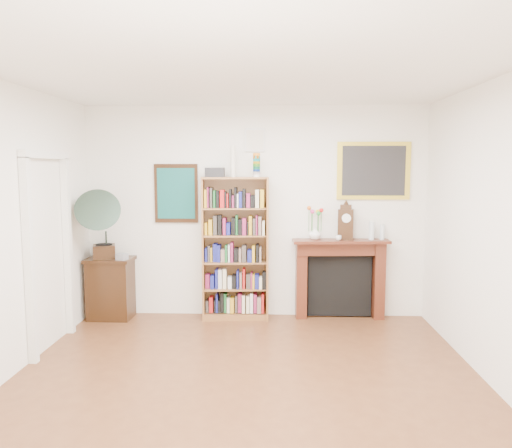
{
  "coord_description": "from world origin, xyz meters",
  "views": [
    {
      "loc": [
        0.26,
        -4.11,
        2.0
      ],
      "look_at": [
        0.05,
        1.6,
        1.35
      ],
      "focal_mm": 35.0,
      "sensor_mm": 36.0,
      "label": 1
    }
  ],
  "objects_px": {
    "gramophone": "(99,220)",
    "cd_stack": "(122,257)",
    "flower_vase": "(315,233)",
    "teacup": "(338,238)",
    "mantel_clock": "(346,223)",
    "bookshelf": "(235,240)",
    "bottle_left": "(372,231)",
    "side_cabinet": "(111,288)",
    "fireplace": "(340,272)",
    "bottle_right": "(382,232)"
  },
  "relations": [
    {
      "from": "fireplace",
      "to": "teacup",
      "type": "relative_size",
      "value": 15.46
    },
    {
      "from": "bottle_left",
      "to": "side_cabinet",
      "type": "bearing_deg",
      "value": -178.22
    },
    {
      "from": "fireplace",
      "to": "flower_vase",
      "type": "height_order",
      "value": "flower_vase"
    },
    {
      "from": "mantel_clock",
      "to": "teacup",
      "type": "height_order",
      "value": "mantel_clock"
    },
    {
      "from": "cd_stack",
      "to": "mantel_clock",
      "type": "bearing_deg",
      "value": 4.54
    },
    {
      "from": "gramophone",
      "to": "flower_vase",
      "type": "distance_m",
      "value": 2.79
    },
    {
      "from": "cd_stack",
      "to": "bottle_left",
      "type": "relative_size",
      "value": 0.5
    },
    {
      "from": "gramophone",
      "to": "flower_vase",
      "type": "bearing_deg",
      "value": -13.28
    },
    {
      "from": "mantel_clock",
      "to": "bottle_left",
      "type": "bearing_deg",
      "value": 10.68
    },
    {
      "from": "bookshelf",
      "to": "gramophone",
      "type": "bearing_deg",
      "value": -177.96
    },
    {
      "from": "side_cabinet",
      "to": "mantel_clock",
      "type": "relative_size",
      "value": 1.77
    },
    {
      "from": "bottle_left",
      "to": "cd_stack",
      "type": "bearing_deg",
      "value": -176.01
    },
    {
      "from": "fireplace",
      "to": "bottle_right",
      "type": "bearing_deg",
      "value": -4.64
    },
    {
      "from": "gramophone",
      "to": "bottle_left",
      "type": "relative_size",
      "value": 3.8
    },
    {
      "from": "cd_stack",
      "to": "side_cabinet",
      "type": "bearing_deg",
      "value": 149.36
    },
    {
      "from": "bottle_left",
      "to": "bottle_right",
      "type": "height_order",
      "value": "bottle_left"
    },
    {
      "from": "bookshelf",
      "to": "bottle_left",
      "type": "distance_m",
      "value": 1.79
    },
    {
      "from": "gramophone",
      "to": "cd_stack",
      "type": "height_order",
      "value": "gramophone"
    },
    {
      "from": "side_cabinet",
      "to": "mantel_clock",
      "type": "distance_m",
      "value": 3.21
    },
    {
      "from": "cd_stack",
      "to": "mantel_clock",
      "type": "distance_m",
      "value": 2.93
    },
    {
      "from": "fireplace",
      "to": "cd_stack",
      "type": "xyz_separation_m",
      "value": [
        -2.83,
        -0.26,
        0.24
      ]
    },
    {
      "from": "bottle_right",
      "to": "bottle_left",
      "type": "bearing_deg",
      "value": -171.75
    },
    {
      "from": "bookshelf",
      "to": "side_cabinet",
      "type": "xyz_separation_m",
      "value": [
        -1.65,
        -0.06,
        -0.64
      ]
    },
    {
      "from": "mantel_clock",
      "to": "bottle_left",
      "type": "height_order",
      "value": "mantel_clock"
    },
    {
      "from": "flower_vase",
      "to": "bottle_left",
      "type": "xyz_separation_m",
      "value": [
        0.73,
        -0.01,
        0.04
      ]
    },
    {
      "from": "fireplace",
      "to": "bottle_left",
      "type": "relative_size",
      "value": 5.27
    },
    {
      "from": "teacup",
      "to": "bottle_left",
      "type": "xyz_separation_m",
      "value": [
        0.44,
        0.07,
        0.09
      ]
    },
    {
      "from": "bookshelf",
      "to": "bottle_right",
      "type": "relative_size",
      "value": 10.77
    },
    {
      "from": "fireplace",
      "to": "gramophone",
      "type": "distance_m",
      "value": 3.2
    },
    {
      "from": "side_cabinet",
      "to": "teacup",
      "type": "xyz_separation_m",
      "value": [
        2.99,
        0.04,
        0.68
      ]
    },
    {
      "from": "bottle_right",
      "to": "mantel_clock",
      "type": "bearing_deg",
      "value": -178.02
    },
    {
      "from": "cd_stack",
      "to": "bottle_right",
      "type": "distance_m",
      "value": 3.39
    },
    {
      "from": "side_cabinet",
      "to": "teacup",
      "type": "bearing_deg",
      "value": 1.88
    },
    {
      "from": "gramophone",
      "to": "mantel_clock",
      "type": "bearing_deg",
      "value": -13.97
    },
    {
      "from": "bookshelf",
      "to": "mantel_clock",
      "type": "bearing_deg",
      "value": -2.57
    },
    {
      "from": "side_cabinet",
      "to": "fireplace",
      "type": "bearing_deg",
      "value": 3.87
    },
    {
      "from": "side_cabinet",
      "to": "gramophone",
      "type": "height_order",
      "value": "gramophone"
    },
    {
      "from": "mantel_clock",
      "to": "teacup",
      "type": "bearing_deg",
      "value": -132.11
    },
    {
      "from": "bottle_right",
      "to": "cd_stack",
      "type": "bearing_deg",
      "value": -175.83
    },
    {
      "from": "fireplace",
      "to": "cd_stack",
      "type": "height_order",
      "value": "fireplace"
    },
    {
      "from": "flower_vase",
      "to": "teacup",
      "type": "bearing_deg",
      "value": -14.52
    },
    {
      "from": "mantel_clock",
      "to": "gramophone",
      "type": "bearing_deg",
      "value": -164.16
    },
    {
      "from": "side_cabinet",
      "to": "cd_stack",
      "type": "distance_m",
      "value": 0.5
    },
    {
      "from": "side_cabinet",
      "to": "teacup",
      "type": "relative_size",
      "value": 9.91
    },
    {
      "from": "mantel_clock",
      "to": "teacup",
      "type": "xyz_separation_m",
      "value": [
        -0.1,
        -0.07,
        -0.19
      ]
    },
    {
      "from": "gramophone",
      "to": "cd_stack",
      "type": "relative_size",
      "value": 7.61
    },
    {
      "from": "bookshelf",
      "to": "bottle_left",
      "type": "bearing_deg",
      "value": -3.07
    },
    {
      "from": "mantel_clock",
      "to": "bottle_left",
      "type": "distance_m",
      "value": 0.35
    },
    {
      "from": "fireplace",
      "to": "bottle_right",
      "type": "xyz_separation_m",
      "value": [
        0.54,
        -0.01,
        0.54
      ]
    },
    {
      "from": "cd_stack",
      "to": "flower_vase",
      "type": "relative_size",
      "value": 0.74
    }
  ]
}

